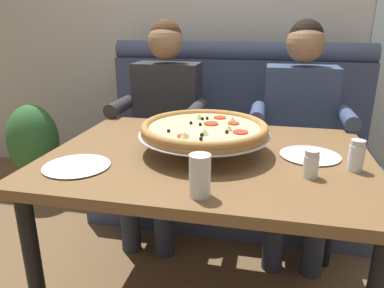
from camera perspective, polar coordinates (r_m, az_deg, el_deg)
The scene contains 12 objects.
back_wall_with_window at distance 2.90m, azimuth 8.40°, elevation 21.39°, with size 6.00×0.12×2.80m, color beige.
booth_bench at distance 2.48m, azimuth 6.29°, elevation -1.64°, with size 1.78×0.78×1.13m.
dining_table at distance 1.51m, azimuth 2.60°, elevation -4.46°, with size 1.29×0.96×0.75m.
diner_left at distance 2.21m, azimuth -4.59°, elevation 4.38°, with size 0.54×0.64×1.27m.
diner_right at distance 2.12m, azimuth 16.57°, elevation 3.07°, with size 0.54×0.64×1.27m.
pizza at distance 1.46m, azimuth 1.97°, elevation 2.38°, with size 0.53×0.53×0.13m.
shaker_oregano at distance 1.42m, azimuth 24.52°, elevation -1.99°, with size 0.06×0.06×0.11m.
shaker_parmesan at distance 1.30m, azimuth 18.28°, elevation -3.31°, with size 0.05×0.05×0.10m.
plate_near_left at distance 1.40m, azimuth -17.80°, elevation -3.08°, with size 0.25×0.25×0.02m.
plate_near_right at distance 1.51m, azimuth 18.18°, elevation -1.50°, with size 0.24×0.24×0.02m.
drinking_glass at distance 1.10m, azimuth 1.25°, elevation -5.38°, with size 0.07×0.07×0.13m.
potted_plant at distance 2.89m, azimuth -23.70°, elevation -0.38°, with size 0.36×0.36×0.70m.
Camera 1 is at (0.23, -1.37, 1.25)m, focal length 33.71 mm.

